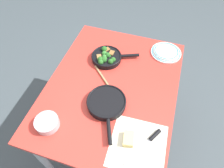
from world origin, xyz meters
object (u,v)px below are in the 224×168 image
at_px(cheese_block, 129,139).
at_px(dinner_plate_stack, 166,52).
at_px(prep_bowl_steel, 47,123).
at_px(skillet_eggs, 107,103).
at_px(grater_knife, 148,142).
at_px(skillet_broccoli, 107,57).
at_px(wooden_spoon, 109,87).

relative_size(cheese_block, dinner_plate_stack, 0.41).
xyz_separation_m(dinner_plate_stack, prep_bowl_steel, (0.84, -0.59, 0.01)).
bearing_deg(skillet_eggs, grater_knife, 38.55).
relative_size(skillet_broccoli, dinner_plate_stack, 1.47).
bearing_deg(cheese_block, skillet_broccoli, -150.55).
bearing_deg(cheese_block, dinner_plate_stack, 172.63).
bearing_deg(skillet_broccoli, prep_bowl_steel, -127.28).
xyz_separation_m(grater_knife, cheese_block, (0.02, -0.11, 0.01)).
distance_m(cheese_block, dinner_plate_stack, 0.79).
height_order(skillet_eggs, cheese_block, skillet_eggs).
bearing_deg(grater_knife, prep_bowl_steel, -52.54).
xyz_separation_m(skillet_broccoli, prep_bowl_steel, (0.63, -0.17, -0.00)).
bearing_deg(dinner_plate_stack, wooden_spoon, -35.37).
relative_size(dinner_plate_stack, prep_bowl_steel, 1.66).
bearing_deg(grater_knife, wooden_spoon, -102.08).
height_order(wooden_spoon, cheese_block, cheese_block).
bearing_deg(skillet_eggs, dinner_plate_stack, 130.70).
relative_size(wooden_spoon, cheese_block, 2.81).
distance_m(skillet_broccoli, dinner_plate_stack, 0.48).
height_order(skillet_broccoli, cheese_block, skillet_broccoli).
xyz_separation_m(skillet_broccoli, cheese_block, (0.57, 0.32, -0.01)).
relative_size(wooden_spoon, dinner_plate_stack, 1.15).
bearing_deg(skillet_broccoli, wooden_spoon, -90.65).
distance_m(grater_knife, cheese_block, 0.11).
bearing_deg(grater_knife, dinner_plate_stack, -149.01).
bearing_deg(skillet_broccoli, cheese_block, -83.03).
xyz_separation_m(skillet_eggs, grater_knife, (0.17, 0.31, -0.02)).
height_order(skillet_broccoli, prep_bowl_steel, skillet_broccoli).
distance_m(skillet_broccoli, wooden_spoon, 0.27).
height_order(skillet_broccoli, dinner_plate_stack, skillet_broccoli).
xyz_separation_m(skillet_eggs, prep_bowl_steel, (0.24, -0.29, 0.00)).
height_order(skillet_broccoli, grater_knife, skillet_broccoli).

